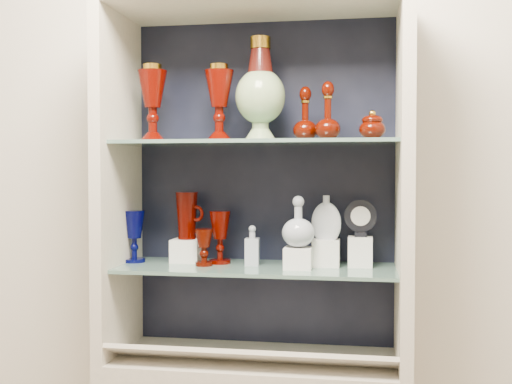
% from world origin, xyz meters
% --- Properties ---
extents(wall_back, '(3.50, 0.02, 2.80)m').
position_xyz_m(wall_back, '(0.00, 1.75, 1.40)').
color(wall_back, beige).
rests_on(wall_back, ground).
extents(cabinet_back_panel, '(0.98, 0.02, 1.15)m').
position_xyz_m(cabinet_back_panel, '(0.00, 1.72, 1.32)').
color(cabinet_back_panel, black).
rests_on(cabinet_back_panel, cabinet_base).
extents(cabinet_side_left, '(0.04, 0.40, 1.15)m').
position_xyz_m(cabinet_side_left, '(-0.48, 1.53, 1.32)').
color(cabinet_side_left, beige).
rests_on(cabinet_side_left, cabinet_base).
extents(cabinet_side_right, '(0.04, 0.40, 1.15)m').
position_xyz_m(cabinet_side_right, '(0.48, 1.53, 1.32)').
color(cabinet_side_right, beige).
rests_on(cabinet_side_right, cabinet_base).
extents(cabinet_top_cap, '(1.00, 0.40, 0.04)m').
position_xyz_m(cabinet_top_cap, '(0.00, 1.53, 1.92)').
color(cabinet_top_cap, beige).
rests_on(cabinet_top_cap, cabinet_side_left).
extents(shelf_lower, '(0.92, 0.34, 0.01)m').
position_xyz_m(shelf_lower, '(0.00, 1.55, 1.04)').
color(shelf_lower, slate).
rests_on(shelf_lower, cabinet_side_left).
extents(shelf_upper, '(0.92, 0.34, 0.01)m').
position_xyz_m(shelf_upper, '(0.00, 1.55, 1.46)').
color(shelf_upper, slate).
rests_on(shelf_upper, cabinet_side_left).
extents(label_ledge, '(0.92, 0.17, 0.09)m').
position_xyz_m(label_ledge, '(0.00, 1.42, 0.78)').
color(label_ledge, beige).
rests_on(label_ledge, cabinet_base).
extents(label_card_0, '(0.10, 0.06, 0.03)m').
position_xyz_m(label_card_0, '(-0.24, 1.42, 0.80)').
color(label_card_0, white).
rests_on(label_card_0, label_ledge).
extents(label_card_1, '(0.10, 0.06, 0.03)m').
position_xyz_m(label_card_1, '(0.29, 1.42, 0.80)').
color(label_card_1, white).
rests_on(label_card_1, label_ledge).
extents(pedestal_lamp_left, '(0.11, 0.11, 0.26)m').
position_xyz_m(pedestal_lamp_left, '(-0.36, 1.54, 1.60)').
color(pedestal_lamp_left, '#4D0600').
rests_on(pedestal_lamp_left, shelf_upper).
extents(pedestal_lamp_right, '(0.11, 0.11, 0.26)m').
position_xyz_m(pedestal_lamp_right, '(-0.13, 1.53, 1.60)').
color(pedestal_lamp_right, '#4D0600').
rests_on(pedestal_lamp_right, shelf_upper).
extents(enamel_urn, '(0.19, 0.19, 0.34)m').
position_xyz_m(enamel_urn, '(0.01, 1.55, 1.64)').
color(enamel_urn, '#0E4825').
rests_on(enamel_urn, shelf_upper).
extents(ruby_decanter_a, '(0.10, 0.10, 0.21)m').
position_xyz_m(ruby_decanter_a, '(0.24, 1.53, 1.58)').
color(ruby_decanter_a, '#460A00').
rests_on(ruby_decanter_a, shelf_upper).
extents(ruby_decanter_b, '(0.09, 0.09, 0.19)m').
position_xyz_m(ruby_decanter_b, '(0.16, 1.57, 1.57)').
color(ruby_decanter_b, '#460A00').
rests_on(ruby_decanter_b, shelf_upper).
extents(lidded_bowl, '(0.10, 0.10, 0.09)m').
position_xyz_m(lidded_bowl, '(0.38, 1.51, 1.52)').
color(lidded_bowl, '#460A00').
rests_on(lidded_bowl, shelf_upper).
extents(cobalt_goblet, '(0.10, 0.10, 0.18)m').
position_xyz_m(cobalt_goblet, '(-0.44, 1.57, 1.14)').
color(cobalt_goblet, '#00023A').
rests_on(cobalt_goblet, shelf_lower).
extents(ruby_goblet_tall, '(0.08, 0.08, 0.18)m').
position_xyz_m(ruby_goblet_tall, '(-0.14, 1.59, 1.14)').
color(ruby_goblet_tall, '#4D0600').
rests_on(ruby_goblet_tall, shelf_lower).
extents(ruby_goblet_small, '(0.06, 0.06, 0.12)m').
position_xyz_m(ruby_goblet_small, '(-0.18, 1.53, 1.11)').
color(ruby_goblet_small, '#460A00').
rests_on(ruby_goblet_small, shelf_lower).
extents(riser_ruby_pitcher, '(0.10, 0.10, 0.08)m').
position_xyz_m(riser_ruby_pitcher, '(-0.26, 1.61, 1.09)').
color(riser_ruby_pitcher, silver).
rests_on(riser_ruby_pitcher, shelf_lower).
extents(ruby_pitcher, '(0.14, 0.11, 0.17)m').
position_xyz_m(ruby_pitcher, '(-0.26, 1.61, 1.21)').
color(ruby_pitcher, '#4D0600').
rests_on(ruby_pitcher, riser_ruby_pitcher).
extents(clear_square_bottle, '(0.05, 0.05, 0.14)m').
position_xyz_m(clear_square_bottle, '(-0.02, 1.56, 1.12)').
color(clear_square_bottle, '#9BA5B3').
rests_on(clear_square_bottle, shelf_lower).
extents(riser_flat_flask, '(0.09, 0.09, 0.09)m').
position_xyz_m(riser_flat_flask, '(0.23, 1.59, 1.09)').
color(riser_flat_flask, silver).
rests_on(riser_flat_flask, shelf_lower).
extents(flat_flask, '(0.12, 0.08, 0.15)m').
position_xyz_m(flat_flask, '(0.23, 1.59, 1.22)').
color(flat_flask, silver).
rests_on(flat_flask, riser_flat_flask).
extents(riser_clear_round_decanter, '(0.09, 0.09, 0.07)m').
position_xyz_m(riser_clear_round_decanter, '(0.14, 1.52, 1.08)').
color(riser_clear_round_decanter, silver).
rests_on(riser_clear_round_decanter, shelf_lower).
extents(clear_round_decanter, '(0.11, 0.11, 0.16)m').
position_xyz_m(clear_round_decanter, '(0.14, 1.52, 1.20)').
color(clear_round_decanter, '#9BA5B3').
rests_on(clear_round_decanter, riser_clear_round_decanter).
extents(riser_cameo_medallion, '(0.08, 0.08, 0.10)m').
position_xyz_m(riser_cameo_medallion, '(0.34, 1.60, 1.10)').
color(riser_cameo_medallion, silver).
rests_on(riser_cameo_medallion, shelf_lower).
extents(cameo_medallion, '(0.11, 0.04, 0.13)m').
position_xyz_m(cameo_medallion, '(0.34, 1.60, 1.21)').
color(cameo_medallion, black).
rests_on(cameo_medallion, riser_cameo_medallion).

